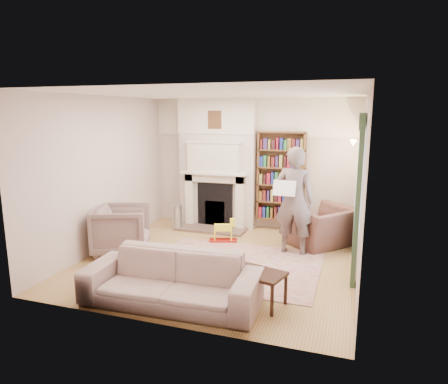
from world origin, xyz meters
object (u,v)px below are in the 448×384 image
(armchair_reading, at_px, (322,226))
(armchair_left, at_px, (122,229))
(sofa, at_px, (171,279))
(man_reading, at_px, (294,201))
(paraffin_heater, at_px, (177,217))
(coffee_table, at_px, (257,288))
(rocking_horse, at_px, (223,230))
(bookcase, at_px, (281,176))

(armchair_reading, distance_m, armchair_left, 3.73)
(armchair_reading, xyz_separation_m, sofa, (-1.67, -3.07, -0.03))
(armchair_left, relative_size, man_reading, 0.49)
(sofa, xyz_separation_m, paraffin_heater, (-1.41, 3.17, -0.07))
(armchair_left, relative_size, coffee_table, 1.36)
(armchair_reading, relative_size, rocking_horse, 2.10)
(sofa, bearing_deg, armchair_reading, 59.05)
(sofa, height_order, paraffin_heater, sofa)
(bookcase, distance_m, armchair_left, 3.45)
(bookcase, height_order, sofa, bookcase)
(sofa, bearing_deg, armchair_left, 136.24)
(armchair_reading, relative_size, armchair_left, 1.19)
(man_reading, distance_m, paraffin_heater, 2.81)
(armchair_reading, height_order, sofa, armchair_reading)
(armchair_reading, bearing_deg, coffee_table, 28.46)
(armchair_reading, height_order, coffee_table, armchair_reading)
(armchair_reading, relative_size, sofa, 0.49)
(paraffin_heater, bearing_deg, armchair_left, -100.38)
(coffee_table, bearing_deg, paraffin_heater, 147.13)
(armchair_reading, height_order, rocking_horse, armchair_reading)
(bookcase, xyz_separation_m, armchair_reading, (0.94, -0.76, -0.80))
(armchair_left, bearing_deg, coffee_table, -134.65)
(bookcase, xyz_separation_m, sofa, (-0.73, -3.83, -0.83))
(armchair_reading, xyz_separation_m, paraffin_heater, (-3.08, 0.10, -0.10))
(sofa, bearing_deg, coffee_table, 15.88)
(paraffin_heater, distance_m, rocking_horse, 1.34)
(bookcase, height_order, paraffin_heater, bookcase)
(armchair_reading, height_order, paraffin_heater, armchair_reading)
(bookcase, bearing_deg, armchair_reading, -39.00)
(coffee_table, relative_size, rocking_horse, 1.29)
(rocking_horse, bearing_deg, coffee_table, -78.08)
(sofa, bearing_deg, paraffin_heater, 111.57)
(sofa, relative_size, coffee_table, 3.33)
(rocking_horse, bearing_deg, bookcase, 35.95)
(armchair_reading, bearing_deg, man_reading, 3.92)
(bookcase, relative_size, paraffin_heater, 3.36)
(man_reading, xyz_separation_m, paraffin_heater, (-2.63, 0.70, -0.69))
(bookcase, distance_m, armchair_reading, 1.46)
(bookcase, height_order, armchair_left, bookcase)
(armchair_reading, distance_m, sofa, 3.50)
(paraffin_heater, relative_size, rocking_horse, 1.02)
(coffee_table, relative_size, paraffin_heater, 1.27)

